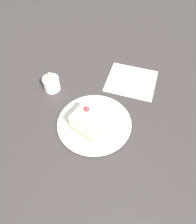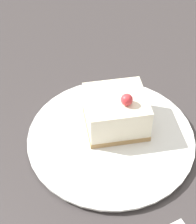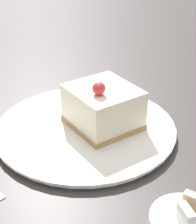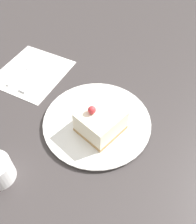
{
  "view_description": "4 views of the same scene",
  "coord_description": "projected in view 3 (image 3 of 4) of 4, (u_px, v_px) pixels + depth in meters",
  "views": [
    {
      "loc": [
        -0.41,
        -0.21,
        0.66
      ],
      "look_at": [
        -0.0,
        0.01,
        0.06
      ],
      "focal_mm": 35.0,
      "sensor_mm": 36.0,
      "label": 1
    },
    {
      "loc": [
        0.35,
        -0.1,
        0.47
      ],
      "look_at": [
        -0.04,
        0.0,
        0.05
      ],
      "focal_mm": 60.0,
      "sensor_mm": 36.0,
      "label": 2
    },
    {
      "loc": [
        0.27,
        0.4,
        0.3
      ],
      "look_at": [
        -0.04,
        0.03,
        0.03
      ],
      "focal_mm": 60.0,
      "sensor_mm": 36.0,
      "label": 3
    },
    {
      "loc": [
        -0.26,
        0.31,
        0.5
      ],
      "look_at": [
        -0.03,
        0.02,
        0.05
      ],
      "focal_mm": 40.0,
      "sensor_mm": 36.0,
      "label": 4
    }
  ],
  "objects": [
    {
      "name": "cake_slice",
      "position": [
        103.0,
        107.0,
        0.55
      ],
      "size": [
        0.1,
        0.1,
        0.08
      ],
      "rotation": [
        0.0,
        0.0,
        -0.09
      ],
      "color": "#AD8451",
      "rests_on": "plate"
    },
    {
      "name": "plate",
      "position": [
        85.0,
        128.0,
        0.56
      ],
      "size": [
        0.27,
        0.27,
        0.01
      ],
      "color": "silver",
      "rests_on": "ground_plane"
    },
    {
      "name": "ground_plane",
      "position": [
        67.0,
        132.0,
        0.56
      ],
      "size": [
        4.0,
        4.0,
        0.0
      ],
      "primitive_type": "plane",
      "color": "#383333"
    }
  ]
}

